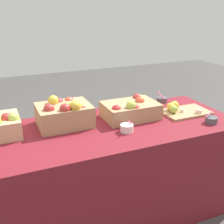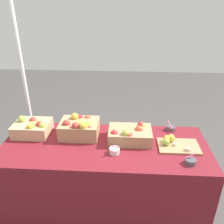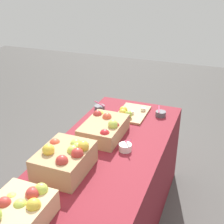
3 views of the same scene
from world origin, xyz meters
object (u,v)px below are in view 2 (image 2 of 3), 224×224
apple_crate_right (130,134)px  sample_bowl_near (171,128)px  cutting_board_front (175,144)px  sample_bowl_mid (190,161)px  sample_bowl_far (115,151)px  apple_crate_middle (80,128)px  tent_pole (25,84)px  apple_crate_left (33,127)px

apple_crate_right → sample_bowl_near: apple_crate_right is taller
cutting_board_front → sample_bowl_mid: bearing=-72.7°
apple_crate_right → sample_bowl_mid: 0.58m
apple_crate_right → sample_bowl_far: size_ratio=3.82×
apple_crate_middle → apple_crate_right: bearing=-6.5°
apple_crate_middle → cutting_board_front: apple_crate_middle is taller
apple_crate_middle → sample_bowl_mid: 1.05m
tent_pole → apple_crate_middle: bearing=-36.4°
apple_crate_middle → sample_bowl_mid: apple_crate_middle is taller
sample_bowl_far → tent_pole: (-1.07, 0.80, 0.30)m
apple_crate_left → sample_bowl_near: size_ratio=3.47×
apple_crate_middle → sample_bowl_far: (0.35, -0.27, -0.06)m
cutting_board_front → sample_bowl_far: (-0.55, -0.14, 0.00)m
cutting_board_front → sample_bowl_mid: 0.26m
sample_bowl_mid → sample_bowl_near: bearing=97.5°
sample_bowl_near → apple_crate_middle: bearing=-169.9°
apple_crate_middle → sample_bowl_far: bearing=-37.6°
apple_crate_left → sample_bowl_far: bearing=-18.6°
sample_bowl_mid → apple_crate_middle: bearing=158.8°
apple_crate_right → tent_pole: size_ratio=0.19×
cutting_board_front → tent_pole: (-1.61, 0.66, 0.31)m
cutting_board_front → sample_bowl_mid: (0.08, -0.25, -0.00)m
apple_crate_middle → tent_pole: (-0.72, 0.53, 0.24)m
apple_crate_right → sample_bowl_near: (0.41, 0.22, -0.04)m
sample_bowl_mid → tent_pole: size_ratio=0.04×
apple_crate_right → sample_bowl_near: bearing=27.7°
apple_crate_middle → cutting_board_front: (0.90, -0.13, -0.07)m
cutting_board_front → tent_pole: tent_pole is taller
sample_bowl_near → tent_pole: bearing=167.2°
apple_crate_right → sample_bowl_mid: bearing=-33.6°
sample_bowl_mid → sample_bowl_far: (-0.62, 0.11, 0.00)m
apple_crate_middle → sample_bowl_far: apple_crate_middle is taller
cutting_board_front → sample_bowl_near: size_ratio=3.71×
cutting_board_front → apple_crate_right: bearing=169.6°
sample_bowl_mid → sample_bowl_far: sample_bowl_far is taller
apple_crate_right → sample_bowl_mid: (0.48, -0.32, -0.04)m
sample_bowl_near → sample_bowl_mid: (0.07, -0.54, 0.00)m
sample_bowl_far → tent_pole: size_ratio=0.05×
apple_crate_middle → cutting_board_front: bearing=-8.3°
apple_crate_right → sample_bowl_near: 0.47m
apple_crate_middle → cutting_board_front: size_ratio=1.00×
sample_bowl_far → sample_bowl_near: bearing=38.0°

